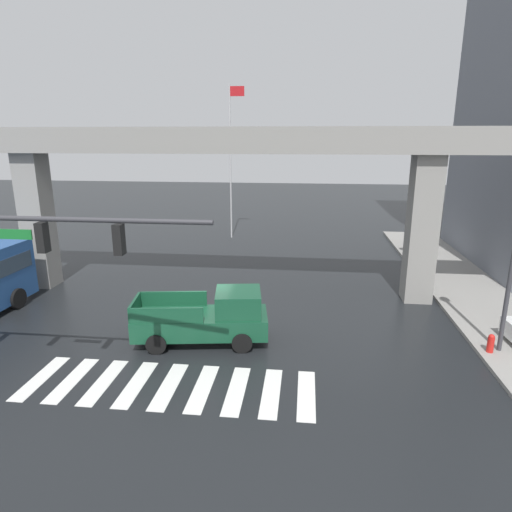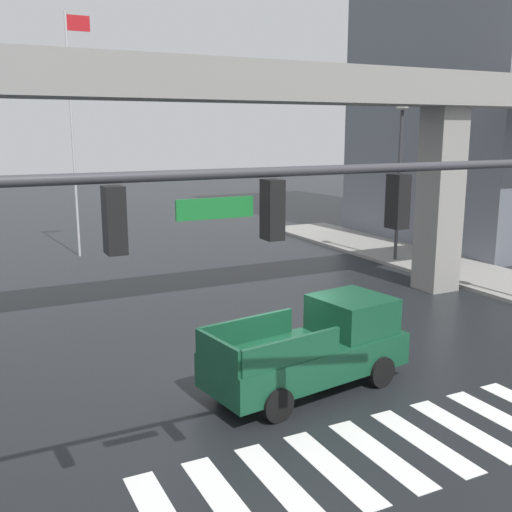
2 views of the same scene
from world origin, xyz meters
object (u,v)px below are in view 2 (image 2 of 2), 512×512
Objects in this scene: pickup_truck at (316,348)px; flagpole at (73,121)px; street_lamp_mid_block at (400,165)px; traffic_signal_mast at (104,254)px.

flagpole is at bearing 96.65° from pickup_truck.
flagpole reaches higher than street_lamp_mid_block.
traffic_signal_mast reaches higher than pickup_truck.
pickup_truck is 0.49× the size of traffic_signal_mast.
street_lamp_mid_block is 0.63× the size of flagpole.
pickup_truck is at bearing -83.35° from flagpole.
street_lamp_mid_block is 15.46m from flagpole.
pickup_truck is 19.33m from flagpole.
traffic_signal_mast is at bearing -138.90° from street_lamp_mid_block.
flagpole is (-12.99, 8.14, 2.01)m from street_lamp_mid_block.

